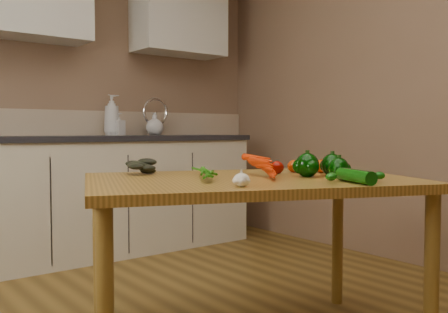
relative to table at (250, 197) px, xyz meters
The scene contains 18 objects.
room 0.64m from the table, 161.87° to the right, with size 4.04×5.04×2.64m.
counter_run 1.95m from the table, 90.61° to the left, with size 2.84×0.64×1.14m.
upper_cabinets 2.46m from the table, 82.32° to the left, with size 2.15×0.35×0.70m.
table is the anchor object (origin of this frame).
soap_bottle_a 2.12m from the table, 81.21° to the left, with size 0.12×0.13×0.32m, color silver.
soap_bottle_b 2.09m from the table, 79.91° to the left, with size 0.08×0.08×0.18m, color silver.
soap_bottle_c 2.25m from the table, 70.76° to the left, with size 0.15×0.15×0.19m, color silver.
carrot_bunch 0.12m from the table, 126.00° to the left, with size 0.26×0.20×0.07m, color red, non-canonical shape.
leafy_greens 0.53m from the table, 123.03° to the left, with size 0.20×0.18×0.10m, color black, non-canonical shape.
garlic_bulb 0.37m from the table, 135.90° to the right, with size 0.06×0.06×0.05m, color white.
pepper_a 0.29m from the table, 29.09° to the right, with size 0.10×0.10×0.10m, color black.
pepper_b 0.40m from the table, 24.51° to the right, with size 0.10×0.10×0.10m, color black.
pepper_c 0.40m from the table, 38.64° to the right, with size 0.09×0.09×0.09m, color black.
tomato_a 0.26m from the table, 16.81° to the left, with size 0.07×0.07×0.06m, color #850A02.
tomato_b 0.37m from the table, 12.63° to the left, with size 0.07×0.07×0.06m, color #C23504.
tomato_c 0.45m from the table, ahead, with size 0.07×0.07×0.07m, color #C23504.
zucchini_a 0.45m from the table, 59.63° to the right, with size 0.05×0.05×0.18m, color #084707.
zucchini_b 0.47m from the table, 66.39° to the right, with size 0.05×0.05×0.22m, color #084707.
Camera 1 is at (-1.17, -1.37, 0.94)m, focal length 40.00 mm.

